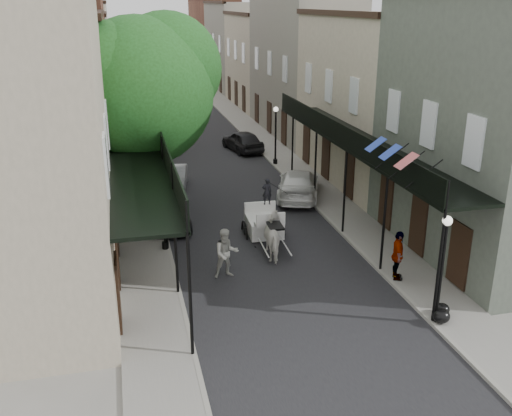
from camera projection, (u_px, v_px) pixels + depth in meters
ground at (299, 308)px, 19.90m from camera, size 140.00×140.00×0.00m
road at (208, 161)px, 38.17m from camera, size 8.00×90.00×0.01m
sidewalk_left at (132, 165)px, 37.04m from camera, size 2.20×90.00×0.12m
sidewalk_right at (280, 156)px, 39.25m from camera, size 2.20×90.00×0.12m
building_row_left at (75, 68)px, 43.61m from camera, size 5.00×80.00×10.50m
building_row_right at (290, 63)px, 47.41m from camera, size 5.00×80.00×10.50m
gallery_left at (142, 155)px, 23.83m from camera, size 2.20×18.05×4.88m
gallery_right at (355, 142)px, 25.95m from camera, size 2.20×18.05×4.88m
tree_near at (148, 85)px, 26.05m from camera, size 7.31×6.80×9.63m
tree_far at (135, 67)px, 39.05m from camera, size 6.45×6.00×8.61m
lamppost_right_near at (442, 268)px, 18.28m from camera, size 0.32×0.32×3.71m
lamppost_left at (163, 206)px, 23.77m from camera, size 0.32×0.32×3.71m
lamppost_right_far at (276, 135)px, 36.55m from camera, size 0.32×0.32×3.71m
horse at (276, 237)px, 23.72m from camera, size 1.02×2.10×1.74m
carriage at (262, 209)px, 26.13m from camera, size 1.88×2.63×2.92m
pedestrian_walking at (226, 253)px, 21.86m from camera, size 1.00×0.80×1.99m
pedestrian_sidewalk_left at (124, 188)px, 29.89m from camera, size 1.05×0.66×1.55m
pedestrian_sidewalk_right at (398, 256)px, 21.43m from camera, size 0.85×1.23×1.94m
car_left_near at (170, 210)px, 27.07m from camera, size 1.75×4.34×1.48m
car_left_mid at (175, 178)px, 32.56m from camera, size 1.92×3.88×1.22m
car_left_far at (147, 123)px, 47.45m from camera, size 2.87×4.57×1.18m
car_right_near at (298, 184)px, 30.95m from camera, size 3.77×5.60×1.51m
car_right_far at (243, 141)px, 40.59m from camera, size 2.60×4.63×1.49m
trash_bags at (442, 313)px, 18.92m from camera, size 0.83×0.98×0.48m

